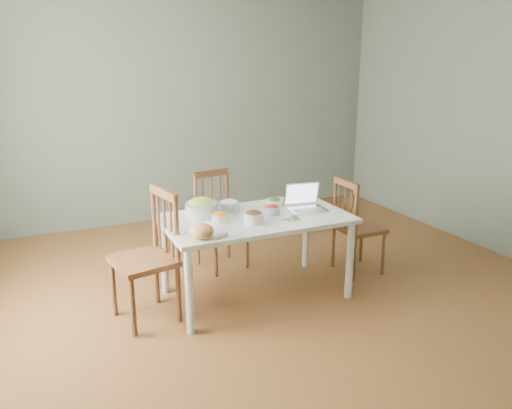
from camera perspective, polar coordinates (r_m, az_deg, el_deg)
name	(u,v)px	position (r m, az deg, el deg)	size (l,w,h in m)	color
floor	(279,298)	(4.18, 2.68, -10.77)	(5.00, 5.00, 0.00)	brown
wall_back	(185,108)	(6.07, -8.16, 10.98)	(5.00, 0.00, 2.70)	#5C6756
dining_table	(256,256)	(4.09, 0.00, -6.03)	(1.48, 0.83, 0.69)	white
chair_far	(222,221)	(4.62, -3.98, -1.95)	(0.40, 0.38, 0.91)	#3E2317
chair_left	(143,258)	(3.76, -12.90, -6.03)	(0.44, 0.42, 1.00)	#3E2317
chair_right	(359,226)	(4.62, 11.86, -2.40)	(0.39, 0.37, 0.89)	#3E2317
bread_boule	(202,231)	(3.49, -6.27, -3.08)	(0.17, 0.17, 0.11)	#C37D44
butter_stick	(220,236)	(3.50, -4.13, -3.64)	(0.11, 0.03, 0.03)	beige
bowl_squash	(202,207)	(3.97, -6.29, -0.32)	(0.27, 0.27, 0.15)	#C4CE51
bowl_carrot	(220,217)	(3.84, -4.15, -1.43)	(0.14, 0.14, 0.08)	orange
bowl_onion	(229,205)	(4.13, -3.17, -0.04)	(0.17, 0.17, 0.09)	white
bowl_mushroom	(254,217)	(3.79, -0.29, -1.44)	(0.15, 0.15, 0.10)	black
bowl_redpep	(272,209)	(4.02, 1.84, -0.56)	(0.13, 0.13, 0.08)	red
bowl_broccoli	(274,202)	(4.21, 2.15, 0.24)	(0.13, 0.13, 0.08)	black
flatbread	(278,201)	(4.37, 2.60, 0.41)	(0.22, 0.22, 0.02)	#CAB293
basil_bunch	(290,218)	(3.91, 3.94, -1.53)	(0.18, 0.18, 0.02)	#1E551B
laptop	(308,198)	(4.12, 5.98, 0.73)	(0.31, 0.26, 0.21)	silver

